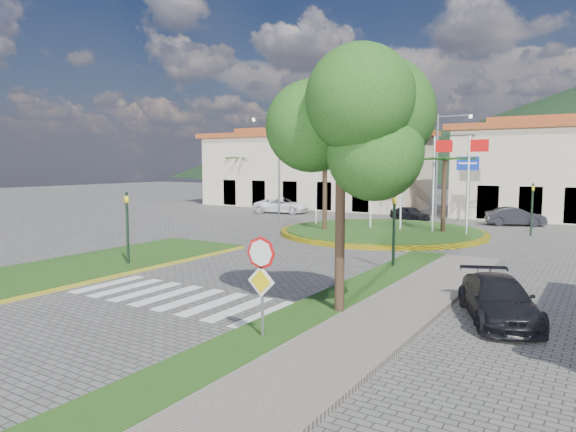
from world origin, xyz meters
The scene contains 22 objects.
ground centered at (0.00, 0.00, 0.00)m, with size 160.00×160.00×0.00m, color #585654.
sidewalk_right centered at (6.00, 2.00, 0.07)m, with size 4.00×28.00×0.15m, color gray.
verge_right centered at (4.80, 2.00, 0.09)m, with size 1.60×28.00×0.18m, color #274D16.
median_left centered at (-6.50, 6.00, 0.09)m, with size 5.00×14.00×0.18m, color #274D16.
crosswalk centered at (0.00, 4.00, 0.01)m, with size 8.00×3.00×0.01m, color silver.
roundabout_island centered at (0.00, 22.00, 0.17)m, with size 12.70×12.70×6.00m.
stop_sign centered at (4.90, 1.96, 1.79)m, with size 0.80×0.11×2.65m.
deciduous_tree centered at (5.50, 5.00, 5.18)m, with size 3.60×3.60×6.80m.
traffic_light_left centered at (-5.20, 6.50, 1.94)m, with size 0.15×0.18×3.20m.
traffic_light_right centered at (4.50, 12.00, 1.94)m, with size 0.15×0.18×3.20m.
traffic_light_far centered at (8.00, 26.00, 1.94)m, with size 0.18×0.15×3.20m.
direction_sign_west centered at (-2.00, 30.97, 3.53)m, with size 1.60×0.14×5.20m.
direction_sign_east centered at (3.00, 30.97, 3.53)m, with size 1.60×0.14×5.20m.
street_lamp_centre centered at (1.00, 30.00, 4.50)m, with size 4.80×0.16×8.00m.
street_lamp_west centered at (-9.00, 24.00, 4.50)m, with size 4.80×0.16×8.00m.
building_left centered at (-14.00, 38.00, 3.90)m, with size 23.32×9.54×8.05m.
hill_far_west centered at (-55.00, 140.00, 11.00)m, with size 140.00×140.00×22.00m, color black.
hill_near_back centered at (-10.00, 130.00, 8.00)m, with size 110.00×110.00×16.00m, color black.
white_van centered at (-12.63, 30.00, 0.67)m, with size 2.24×4.85×1.35m, color white.
car_dark_a centered at (-0.96, 30.00, 0.56)m, with size 1.33×3.30×1.13m, color black.
car_dark_b centered at (6.36, 31.08, 0.65)m, with size 1.38×3.95×1.30m, color black.
car_side_right centered at (9.47, 7.00, 0.60)m, with size 1.69×4.15×1.21m, color black.
Camera 1 is at (11.96, -8.04, 4.41)m, focal length 32.00 mm.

